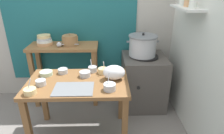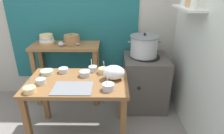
{
  "view_description": "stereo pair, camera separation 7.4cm",
  "coord_description": "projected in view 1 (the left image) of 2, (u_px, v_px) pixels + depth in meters",
  "views": [
    {
      "loc": [
        0.37,
        -1.79,
        1.72
      ],
      "look_at": [
        0.43,
        0.24,
        0.82
      ],
      "focal_mm": 31.23,
      "sensor_mm": 36.0,
      "label": 1
    },
    {
      "loc": [
        0.44,
        -1.8,
        1.72
      ],
      "look_at": [
        0.43,
        0.24,
        0.82
      ],
      "focal_mm": 31.23,
      "sensor_mm": 36.0,
      "label": 2
    }
  ],
  "objects": [
    {
      "name": "wall_back",
      "position": [
        87.0,
        13.0,
        2.8
      ],
      "size": [
        4.4,
        0.12,
        2.6
      ],
      "color": "#B2ADA3",
      "rests_on": "ground"
    },
    {
      "name": "wall_right",
      "position": [
        206.0,
        25.0,
        2.02
      ],
      "size": [
        0.3,
        3.2,
        2.6
      ],
      "color": "silver",
      "rests_on": "ground"
    },
    {
      "name": "prep_table",
      "position": [
        78.0,
        90.0,
        2.16
      ],
      "size": [
        1.1,
        0.66,
        0.72
      ],
      "color": "brown",
      "rests_on": "ground"
    },
    {
      "name": "back_shelf_table",
      "position": [
        65.0,
        60.0,
        2.81
      ],
      "size": [
        0.96,
        0.4,
        0.9
      ],
      "color": "olive",
      "rests_on": "ground"
    },
    {
      "name": "stove_block",
      "position": [
        143.0,
        81.0,
        2.84
      ],
      "size": [
        0.6,
        0.61,
        0.78
      ],
      "color": "#4C4742",
      "rests_on": "ground"
    },
    {
      "name": "steamer_pot",
      "position": [
        143.0,
        45.0,
        2.63
      ],
      "size": [
        0.43,
        0.39,
        0.32
      ],
      "color": "#B7BABF",
      "rests_on": "stove_block"
    },
    {
      "name": "clay_pot",
      "position": [
        70.0,
        40.0,
        2.69
      ],
      "size": [
        0.22,
        0.22,
        0.16
      ],
      "color": "olive",
      "rests_on": "back_shelf_table"
    },
    {
      "name": "bowl_stack_enamel",
      "position": [
        44.0,
        40.0,
        2.72
      ],
      "size": [
        0.22,
        0.22,
        0.14
      ],
      "color": "tan",
      "rests_on": "back_shelf_table"
    },
    {
      "name": "ladle",
      "position": [
        60.0,
        44.0,
        2.63
      ],
      "size": [
        0.3,
        0.07,
        0.07
      ],
      "color": "#B7BABF",
      "rests_on": "back_shelf_table"
    },
    {
      "name": "serving_tray",
      "position": [
        74.0,
        89.0,
        1.96
      ],
      "size": [
        0.4,
        0.28,
        0.01
      ],
      "primitive_type": "cube",
      "color": "slate",
      "rests_on": "prep_table"
    },
    {
      "name": "plastic_bag",
      "position": [
        114.0,
        72.0,
        2.13
      ],
      "size": [
        0.24,
        0.18,
        0.16
      ],
      "primitive_type": "ellipsoid",
      "color": "white",
      "rests_on": "prep_table"
    },
    {
      "name": "prep_bowl_0",
      "position": [
        63.0,
        71.0,
        2.29
      ],
      "size": [
        0.11,
        0.11,
        0.06
      ],
      "color": "#B7BABF",
      "rests_on": "prep_table"
    },
    {
      "name": "prep_bowl_1",
      "position": [
        46.0,
        73.0,
        2.25
      ],
      "size": [
        0.15,
        0.15,
        0.05
      ],
      "color": "#B7D1AD",
      "rests_on": "prep_table"
    },
    {
      "name": "prep_bowl_2",
      "position": [
        30.0,
        91.0,
        1.87
      ],
      "size": [
        0.12,
        0.12,
        0.15
      ],
      "color": "#E5C684",
      "rests_on": "prep_table"
    },
    {
      "name": "prep_bowl_3",
      "position": [
        110.0,
        87.0,
        1.94
      ],
      "size": [
        0.12,
        0.12,
        0.17
      ],
      "color": "#B7BABF",
      "rests_on": "prep_table"
    },
    {
      "name": "prep_bowl_4",
      "position": [
        41.0,
        82.0,
        2.03
      ],
      "size": [
        0.11,
        0.11,
        0.06
      ],
      "color": "#B7BABF",
      "rests_on": "prep_table"
    },
    {
      "name": "prep_bowl_5",
      "position": [
        85.0,
        74.0,
        2.22
      ],
      "size": [
        0.13,
        0.13,
        0.06
      ],
      "color": "#B7BABF",
      "rests_on": "prep_table"
    },
    {
      "name": "prep_bowl_6",
      "position": [
        103.0,
        70.0,
        2.29
      ],
      "size": [
        0.11,
        0.11,
        0.17
      ],
      "color": "#E5C684",
      "rests_on": "prep_table"
    },
    {
      "name": "prep_bowl_7",
      "position": [
        93.0,
        69.0,
        2.33
      ],
      "size": [
        0.11,
        0.11,
        0.15
      ],
      "color": "#B7BABF",
      "rests_on": "prep_table"
    }
  ]
}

